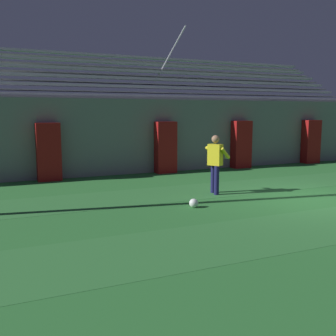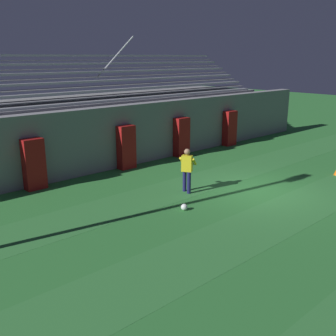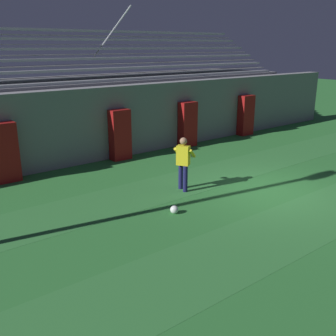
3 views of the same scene
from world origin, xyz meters
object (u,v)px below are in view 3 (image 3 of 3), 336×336
(padding_pillar_gate_left, at_px, (120,135))
(padding_pillar_far_right, at_px, (246,115))
(padding_pillar_far_left, at_px, (5,153))
(padding_pillar_gate_right, at_px, (188,124))
(soccer_ball, at_px, (174,210))
(goalkeeper, at_px, (183,160))

(padding_pillar_gate_left, bearing_deg, padding_pillar_far_right, 0.00)
(padding_pillar_far_left, bearing_deg, padding_pillar_far_right, 0.00)
(padding_pillar_gate_right, distance_m, soccer_ball, 7.47)
(padding_pillar_gate_right, xyz_separation_m, padding_pillar_far_left, (-7.77, 0.00, 0.00))
(padding_pillar_gate_left, xyz_separation_m, padding_pillar_far_right, (7.26, 0.00, 0.00))
(goalkeeper, bearing_deg, padding_pillar_gate_right, 48.02)
(padding_pillar_gate_left, height_order, padding_pillar_far_right, same)
(padding_pillar_gate_right, bearing_deg, padding_pillar_far_right, 0.00)
(goalkeeper, distance_m, soccer_ball, 2.00)
(padding_pillar_gate_left, height_order, padding_pillar_gate_right, same)
(padding_pillar_gate_right, height_order, padding_pillar_far_right, same)
(padding_pillar_gate_left, height_order, soccer_ball, padding_pillar_gate_left)
(padding_pillar_far_right, xyz_separation_m, goalkeeper, (-7.56, -4.17, -0.02))
(padding_pillar_far_left, distance_m, padding_pillar_far_right, 11.58)
(goalkeeper, bearing_deg, soccer_ball, -137.46)
(padding_pillar_gate_left, xyz_separation_m, padding_pillar_far_left, (-4.32, 0.00, 0.00))
(padding_pillar_gate_right, relative_size, padding_pillar_far_right, 1.00)
(padding_pillar_far_left, height_order, padding_pillar_far_right, same)
(padding_pillar_gate_left, height_order, goalkeeper, padding_pillar_gate_left)
(padding_pillar_gate_left, distance_m, padding_pillar_far_right, 7.26)
(padding_pillar_gate_right, distance_m, padding_pillar_far_right, 3.81)
(goalkeeper, bearing_deg, padding_pillar_gate_left, 85.93)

